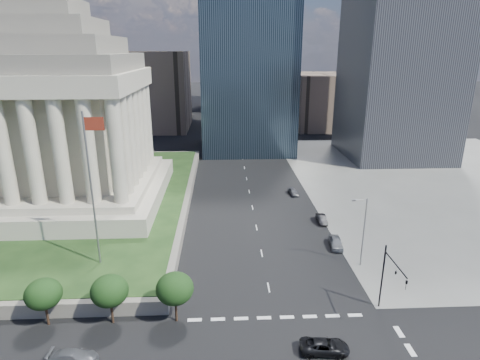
{
  "coord_description": "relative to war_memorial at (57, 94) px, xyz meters",
  "views": [
    {
      "loc": [
        -5.68,
        -23.86,
        28.84
      ],
      "look_at": [
        -3.61,
        20.73,
        14.2
      ],
      "focal_mm": 30.0,
      "sensor_mm": 36.0,
      "label": 1
    }
  ],
  "objects": [
    {
      "name": "ground",
      "position": [
        34.0,
        52.0,
        -21.4
      ],
      "size": [
        500.0,
        500.0,
        0.0
      ],
      "primitive_type": "plane",
      "color": "black",
      "rests_on": "ground"
    },
    {
      "name": "sidewalk_ne",
      "position": [
        80.0,
        12.0,
        -21.38
      ],
      "size": [
        68.0,
        90.0,
        0.03
      ],
      "primitive_type": "cube",
      "color": "slate",
      "rests_on": "ground"
    },
    {
      "name": "plaza_terrace",
      "position": [
        -11.0,
        2.0,
        -20.5
      ],
      "size": [
        66.0,
        70.0,
        1.8
      ],
      "primitive_type": "cube",
      "color": "#6C665D",
      "rests_on": "ground"
    },
    {
      "name": "plaza_lawn",
      "position": [
        -11.0,
        2.0,
        -19.55
      ],
      "size": [
        64.0,
        68.0,
        0.1
      ],
      "primitive_type": "cube",
      "color": "#193214",
      "rests_on": "plaza_terrace"
    },
    {
      "name": "war_memorial",
      "position": [
        0.0,
        0.0,
        0.0
      ],
      "size": [
        34.0,
        34.0,
        39.0
      ],
      "primitive_type": null,
      "color": "#A89E8D",
      "rests_on": "plaza_lawn"
    },
    {
      "name": "flagpole",
      "position": [
        12.17,
        -24.0,
        -8.29
      ],
      "size": [
        2.52,
        0.24,
        20.0
      ],
      "color": "slate",
      "rests_on": "plaza_lawn"
    },
    {
      "name": "midrise_glass",
      "position": [
        36.0,
        47.0,
        8.6
      ],
      "size": [
        26.0,
        26.0,
        60.0
      ],
      "primitive_type": "cube",
      "color": "black",
      "rests_on": "ground"
    },
    {
      "name": "building_filler_ne",
      "position": [
        66.0,
        82.0,
        -11.4
      ],
      "size": [
        20.0,
        30.0,
        20.0
      ],
      "primitive_type": "cube",
      "color": "brown",
      "rests_on": "ground"
    },
    {
      "name": "building_filler_nw",
      "position": [
        4.0,
        82.0,
        -7.4
      ],
      "size": [
        24.0,
        30.0,
        28.0
      ],
      "primitive_type": "cube",
      "color": "brown",
      "rests_on": "ground"
    },
    {
      "name": "traffic_signal_ne",
      "position": [
        46.5,
        -34.3,
        -16.15
      ],
      "size": [
        0.3,
        5.74,
        8.0
      ],
      "color": "black",
      "rests_on": "ground"
    },
    {
      "name": "street_lamp_north",
      "position": [
        47.33,
        -23.0,
        -15.74
      ],
      "size": [
        2.13,
        0.22,
        10.0
      ],
      "color": "slate",
      "rests_on": "ground"
    },
    {
      "name": "pickup_truck",
      "position": [
        38.25,
        -39.6,
        -20.72
      ],
      "size": [
        2.64,
        5.07,
        1.36
      ],
      "primitive_type": "imported",
      "rotation": [
        0.0,
        0.0,
        1.49
      ],
      "color": "black",
      "rests_on": "ground"
    },
    {
      "name": "suv_grey",
      "position": [
        13.78,
        -39.95,
        -20.72
      ],
      "size": [
        2.11,
        4.78,
        1.36
      ],
      "primitive_type": "imported",
      "rotation": [
        0.0,
        0.0,
        1.53
      ],
      "color": "#515459",
      "rests_on": "ground"
    },
    {
      "name": "parked_sedan_near",
      "position": [
        45.5,
        -17.58,
        -20.63
      ],
      "size": [
        2.36,
        4.72,
        1.54
      ],
      "primitive_type": "imported",
      "rotation": [
        0.0,
        0.0,
        -0.12
      ],
      "color": "gray",
      "rests_on": "ground"
    },
    {
      "name": "parked_sedan_mid",
      "position": [
        45.5,
        -8.51,
        -20.74
      ],
      "size": [
        1.5,
        4.05,
        1.32
      ],
      "primitive_type": "imported",
      "rotation": [
        0.0,
        0.0,
        -0.03
      ],
      "color": "black",
      "rests_on": "ground"
    },
    {
      "name": "parked_sedan_far",
      "position": [
        43.0,
        5.78,
        -20.75
      ],
      "size": [
        3.99,
        2.03,
        1.3
      ],
      "primitive_type": "imported",
      "rotation": [
        0.0,
        0.0,
        0.13
      ],
      "color": "#4F5055",
      "rests_on": "ground"
    }
  ]
}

